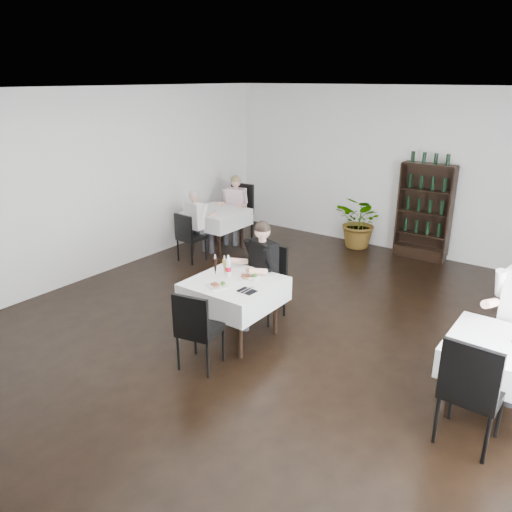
# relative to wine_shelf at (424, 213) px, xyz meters

# --- Properties ---
(room_shell) EXTENTS (9.00, 9.00, 9.00)m
(room_shell) POSITION_rel_wine_shelf_xyz_m (-0.60, -4.31, 0.65)
(room_shell) COLOR black
(room_shell) RESTS_ON ground
(wine_shelf) EXTENTS (0.90, 0.28, 1.75)m
(wine_shelf) POSITION_rel_wine_shelf_xyz_m (0.00, 0.00, 0.00)
(wine_shelf) COLOR black
(wine_shelf) RESTS_ON ground
(main_table) EXTENTS (1.03, 1.03, 0.77)m
(main_table) POSITION_rel_wine_shelf_xyz_m (-0.90, -4.31, -0.23)
(main_table) COLOR black
(main_table) RESTS_ON ground
(left_table) EXTENTS (0.98, 0.98, 0.77)m
(left_table) POSITION_rel_wine_shelf_xyz_m (-3.30, -1.81, -0.23)
(left_table) COLOR black
(left_table) RESTS_ON ground
(right_table) EXTENTS (0.98, 0.98, 0.77)m
(right_table) POSITION_rel_wine_shelf_xyz_m (2.10, -4.01, -0.23)
(right_table) COLOR black
(right_table) RESTS_ON ground
(potted_tree) EXTENTS (1.09, 1.00, 1.02)m
(potted_tree) POSITION_rel_wine_shelf_xyz_m (-1.14, -0.11, -0.34)
(potted_tree) COLOR #275C1F
(potted_tree) RESTS_ON ground
(main_chair_far) EXTENTS (0.47, 0.47, 1.00)m
(main_chair_far) POSITION_rel_wine_shelf_xyz_m (-0.91, -3.58, -0.28)
(main_chair_far) COLOR black
(main_chair_far) RESTS_ON ground
(main_chair_near) EXTENTS (0.51, 0.52, 0.94)m
(main_chair_near) POSITION_rel_wine_shelf_xyz_m (-0.78, -5.15, -0.31)
(main_chair_near) COLOR black
(main_chair_near) RESTS_ON ground
(left_chair_far) EXTENTS (0.56, 0.57, 1.12)m
(left_chair_far) POSITION_rel_wine_shelf_xyz_m (-3.36, -1.06, -0.21)
(left_chair_far) COLOR black
(left_chair_far) RESTS_ON ground
(left_chair_near) EXTENTS (0.42, 0.42, 0.89)m
(left_chair_near) POSITION_rel_wine_shelf_xyz_m (-3.27, -2.64, -0.34)
(left_chair_near) COLOR black
(left_chair_near) RESTS_ON ground
(right_chair_near) EXTENTS (0.51, 0.51, 1.07)m
(right_chair_near) POSITION_rel_wine_shelf_xyz_m (1.99, -4.68, -0.23)
(right_chair_near) COLOR black
(right_chair_near) RESTS_ON ground
(diner_main) EXTENTS (0.60, 0.64, 1.40)m
(diner_main) POSITION_rel_wine_shelf_xyz_m (-0.91, -3.81, -0.03)
(diner_main) COLOR #3B3C43
(diner_main) RESTS_ON ground
(diner_left_far) EXTENTS (0.55, 0.59, 1.32)m
(diner_left_far) POSITION_rel_wine_shelf_xyz_m (-3.32, -1.24, -0.08)
(diner_left_far) COLOR #3B3C43
(diner_left_far) RESTS_ON ground
(diner_left_near) EXTENTS (0.49, 0.49, 1.27)m
(diner_left_near) POSITION_rel_wine_shelf_xyz_m (-3.35, -2.30, -0.11)
(diner_left_near) COLOR #3B3C43
(diner_left_near) RESTS_ON ground
(plate_far) EXTENTS (0.32, 0.32, 0.08)m
(plate_far) POSITION_rel_wine_shelf_xyz_m (-0.81, -4.14, -0.06)
(plate_far) COLOR white
(plate_far) RESTS_ON main_table
(plate_near) EXTENTS (0.30, 0.30, 0.07)m
(plate_near) POSITION_rel_wine_shelf_xyz_m (-0.94, -4.57, -0.06)
(plate_near) COLOR white
(plate_near) RESTS_ON main_table
(pilsner_dark) EXTENTS (0.06, 0.06, 0.27)m
(pilsner_dark) POSITION_rel_wine_shelf_xyz_m (-1.21, -4.31, 0.04)
(pilsner_dark) COLOR black
(pilsner_dark) RESTS_ON main_table
(pilsner_lager) EXTENTS (0.06, 0.06, 0.27)m
(pilsner_lager) POSITION_rel_wine_shelf_xyz_m (-1.11, -4.24, 0.03)
(pilsner_lager) COLOR gold
(pilsner_lager) RESTS_ON main_table
(coke_bottle) EXTENTS (0.07, 0.07, 0.28)m
(coke_bottle) POSITION_rel_wine_shelf_xyz_m (-1.05, -4.24, 0.04)
(coke_bottle) COLOR silver
(coke_bottle) RESTS_ON main_table
(napkin_cutlery) EXTENTS (0.21, 0.22, 0.02)m
(napkin_cutlery) POSITION_rel_wine_shelf_xyz_m (-0.58, -4.48, -0.07)
(napkin_cutlery) COLOR black
(napkin_cutlery) RESTS_ON main_table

